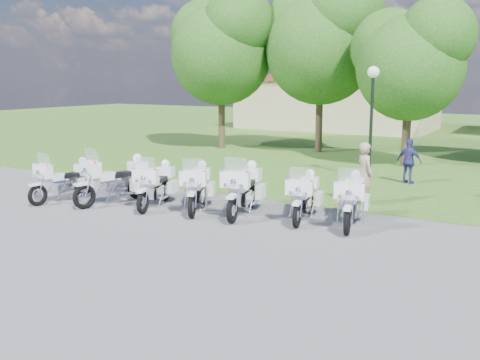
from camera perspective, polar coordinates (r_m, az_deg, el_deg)
The scene contains 16 objects.
ground at distance 14.93m, azimuth -5.34°, elevation -4.00°, with size 100.00×100.00×0.00m, color #56565B.
grass_lawn at distance 39.81m, azimuth 17.94°, elevation 4.76°, with size 100.00×48.00×0.01m, color #2E5A1C.
motorcycle_0 at distance 17.73m, azimuth -18.20°, elevation 0.04°, with size 0.91×2.35×1.58m.
motorcycle_1 at distance 16.89m, azimuth -13.10°, elevation 0.08°, with size 1.26×2.61×1.78m.
motorcycle_2 at distance 16.24m, azimuth -8.91°, elevation -0.45°, with size 1.19×2.33×1.60m.
motorcycle_3 at distance 15.65m, azimuth -4.50°, elevation -0.72°, with size 1.44×2.27×1.64m.
motorcycle_4 at distance 15.10m, azimuth 0.42°, elevation -0.95°, with size 1.22×2.55×1.74m.
motorcycle_5 at distance 14.67m, azimuth 6.92°, elevation -1.69°, with size 1.05×2.29×1.55m.
motorcycle_6 at distance 14.25m, azimuth 11.85°, elevation -2.05°, with size 1.15×2.41×1.64m.
lamp_post at distance 20.64m, azimuth 13.94°, elevation 8.81°, with size 0.44×0.44×4.26m.
tree_0 at distance 29.60m, azimuth -2.06°, elevation 14.25°, with size 6.35×5.42×8.47m.
tree_1 at distance 28.29m, azimuth 8.59°, elevation 14.72°, with size 6.59×5.62×8.78m.
tree_2 at distance 24.40m, azimuth 17.66°, elevation 12.39°, with size 5.33×4.55×7.10m.
building_west at distance 42.30m, azimuth 10.37°, elevation 8.23°, with size 14.56×8.32×4.10m.
bystander_a at distance 16.57m, azimuth 13.16°, elevation 0.62°, with size 0.70×0.46×1.91m, color tan.
bystander_c at distance 20.41m, azimuth 17.60°, elevation 1.89°, with size 0.96×0.40×1.65m, color navy.
Camera 1 is at (8.44, -11.72, 3.78)m, focal length 40.00 mm.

